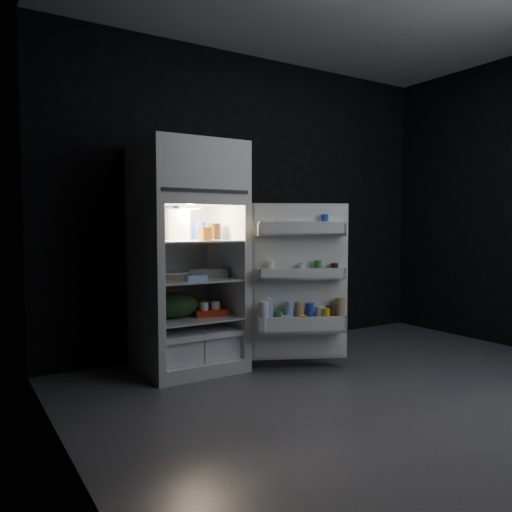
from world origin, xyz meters
TOP-DOWN VIEW (x-y plane):
  - floor at (0.00, 0.00)m, footprint 4.00×3.40m
  - wall_back at (0.00, 1.70)m, footprint 4.00×0.00m
  - wall_left at (-2.00, 0.00)m, footprint 0.00×3.40m
  - refrigerator at (-0.87, 1.32)m, footprint 0.76×0.71m
  - fridge_door at (-0.15, 0.78)m, footprint 0.73×0.48m
  - milk_jug at (-0.95, 1.34)m, footprint 0.18×0.18m
  - mayo_jar at (-0.73, 1.38)m, footprint 0.12×0.12m
  - jam_jar at (-0.66, 1.25)m, footprint 0.11×0.11m
  - amber_bottle at (-1.09, 1.42)m, footprint 0.08×0.08m
  - small_carton at (-0.82, 1.09)m, footprint 0.09×0.08m
  - egg_carton at (-0.72, 1.25)m, footprint 0.34×0.20m
  - pie at (-0.99, 1.36)m, footprint 0.34×0.34m
  - flat_package at (-0.89, 1.10)m, footprint 0.16×0.08m
  - wrapped_pkg at (-0.65, 1.43)m, footprint 0.14×0.13m
  - produce_bag at (-1.00, 1.28)m, footprint 0.42×0.37m
  - yogurt_tray at (-0.72, 1.19)m, footprint 0.28×0.19m
  - small_can_red at (-0.73, 1.42)m, footprint 0.07×0.07m
  - small_can_silver at (-0.68, 1.39)m, footprint 0.08×0.08m

SIDE VIEW (x-z plane):
  - floor at x=0.00m, z-range 0.00..0.00m
  - yogurt_tray at x=-0.72m, z-range 0.43..0.48m
  - small_can_red at x=-0.73m, z-range 0.43..0.52m
  - small_can_silver at x=-0.68m, z-range 0.43..0.52m
  - produce_bag at x=-1.00m, z-range 0.43..0.62m
  - fridge_door at x=-0.15m, z-range 0.06..1.28m
  - pie at x=-0.99m, z-range 0.73..0.77m
  - flat_package at x=-0.89m, z-range 0.73..0.77m
  - wrapped_pkg at x=-0.65m, z-range 0.73..0.78m
  - egg_carton at x=-0.72m, z-range 0.73..0.80m
  - refrigerator at x=-0.87m, z-range 0.07..1.85m
  - small_carton at x=-0.82m, z-range 1.03..1.13m
  - jam_jar at x=-0.66m, z-range 1.03..1.16m
  - mayo_jar at x=-0.73m, z-range 1.03..1.17m
  - amber_bottle at x=-1.09m, z-range 1.03..1.25m
  - milk_jug at x=-0.95m, z-range 1.03..1.27m
  - wall_back at x=0.00m, z-range 0.00..2.70m
  - wall_left at x=-2.00m, z-range 0.00..2.70m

